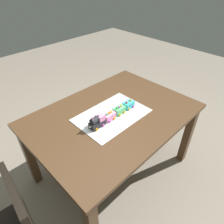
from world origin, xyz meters
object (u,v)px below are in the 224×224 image
(dining_table, at_px, (113,123))
(cake_car_flatbed_turquoise, at_px, (128,104))
(cake_locomotive, at_px, (97,122))
(cake_car_gondola_mint_green, at_px, (119,110))
(cake_car_hopper_bubblegum, at_px, (109,116))

(dining_table, relative_size, cake_car_flatbed_turquoise, 14.00)
(cake_locomotive, bearing_deg, cake_car_flatbed_turquoise, -0.00)
(cake_locomotive, bearing_deg, cake_car_gondola_mint_green, -0.00)
(cake_locomotive, bearing_deg, dining_table, 8.25)
(cake_locomotive, bearing_deg, cake_car_hopper_bubblegum, -0.00)
(dining_table, height_order, cake_car_flatbed_turquoise, cake_car_flatbed_turquoise)
(dining_table, distance_m, cake_locomotive, 0.26)
(cake_car_hopper_bubblegum, bearing_deg, cake_car_gondola_mint_green, 0.00)
(cake_locomotive, height_order, cake_car_gondola_mint_green, cake_locomotive)
(cake_car_hopper_bubblegum, relative_size, cake_car_flatbed_turquoise, 1.00)
(cake_car_hopper_bubblegum, xyz_separation_m, cake_car_gondola_mint_green, (0.12, 0.00, 0.00))
(dining_table, relative_size, cake_locomotive, 10.00)
(dining_table, bearing_deg, cake_car_hopper_bubblegum, -159.01)
(cake_car_hopper_bubblegum, distance_m, cake_car_gondola_mint_green, 0.12)
(cake_car_hopper_bubblegum, relative_size, cake_car_gondola_mint_green, 1.00)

